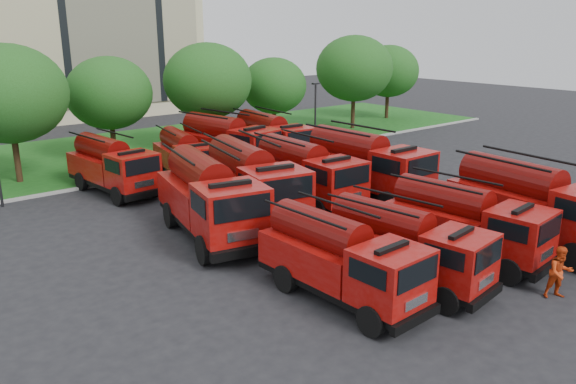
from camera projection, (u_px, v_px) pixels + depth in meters
name	position (u px, v px, depth m)	size (l,w,h in m)	color
ground	(379.00, 259.00, 22.71)	(140.00, 140.00, 0.00)	black
lawn	(117.00, 152.00, 41.97)	(70.00, 16.00, 0.12)	#124311
curb	(169.00, 173.00, 35.96)	(70.00, 0.30, 0.14)	gray
tree_2	(8.00, 94.00, 32.27)	(6.72, 6.72, 8.22)	#382314
tree_3	(109.00, 93.00, 38.58)	(5.88, 5.88, 7.19)	#382314
tree_4	(208.00, 81.00, 41.58)	(6.55, 6.55, 8.01)	#382314
tree_5	(274.00, 86.00, 46.83)	(5.46, 5.46, 6.68)	#382314
tree_6	(354.00, 69.00, 50.26)	(6.89, 6.89, 8.42)	#382314
tree_7	(389.00, 71.00, 56.20)	(6.05, 6.05, 7.39)	#382314
lamp_post_1	(315.00, 113.00, 41.96)	(0.60, 0.25, 5.11)	black
fire_truck_0	(340.00, 259.00, 19.02)	(2.54, 6.55, 2.95)	black
fire_truck_1	(404.00, 246.00, 20.21)	(2.96, 6.58, 2.90)	black
fire_truck_2	(465.00, 223.00, 22.42)	(2.93, 6.84, 3.03)	black
fire_truck_3	(534.00, 204.00, 23.96)	(3.44, 7.90, 3.49)	black
fire_truck_4	(209.00, 198.00, 24.73)	(4.30, 8.24, 3.58)	black
fire_truck_5	(251.00, 182.00, 27.17)	(4.23, 8.30, 3.61)	black
fire_truck_6	(305.00, 173.00, 29.37)	(3.03, 7.49, 3.35)	black
fire_truck_7	(364.00, 165.00, 30.55)	(2.98, 7.95, 3.61)	black
fire_truck_8	(112.00, 166.00, 31.53)	(3.03, 7.00, 3.10)	black
fire_truck_9	(185.00, 156.00, 34.24)	(3.36, 6.73, 2.93)	black
fire_truck_10	(227.00, 143.00, 36.69)	(3.91, 8.03, 3.50)	black
fire_truck_11	(271.00, 139.00, 38.49)	(3.13, 7.54, 3.36)	black
firefighter_1	(556.00, 297.00, 19.52)	(0.91, 0.50, 1.88)	#B8320E
firefighter_3	(449.00, 221.00, 27.24)	(1.25, 0.65, 1.94)	black
firefighter_4	(241.00, 237.00, 25.09)	(0.75, 0.49, 1.53)	#B8320E
firefighter_5	(413.00, 175.00, 35.69)	(1.41, 0.61, 1.51)	#B8320E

